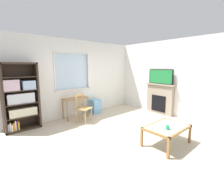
# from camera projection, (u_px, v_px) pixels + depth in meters

# --- Properties ---
(ground) EXTENTS (5.93, 5.74, 0.02)m
(ground) POSITION_uv_depth(u_px,v_px,m) (123.00, 135.00, 4.15)
(ground) COLOR beige
(wall_back_with_window) EXTENTS (4.93, 0.15, 2.70)m
(wall_back_with_window) POSITION_uv_depth(u_px,v_px,m) (77.00, 79.00, 5.72)
(wall_back_with_window) COLOR white
(wall_back_with_window) RESTS_ON ground
(wall_right) EXTENTS (0.12, 4.94, 2.70)m
(wall_right) POSITION_uv_depth(u_px,v_px,m) (173.00, 78.00, 5.61)
(wall_right) COLOR white
(wall_right) RESTS_ON ground
(bookshelf) EXTENTS (0.90, 0.38, 1.88)m
(bookshelf) POSITION_uv_depth(u_px,v_px,m) (20.00, 98.00, 4.35)
(bookshelf) COLOR #38281E
(bookshelf) RESTS_ON ground
(desk_under_window) EXTENTS (0.87, 0.42, 0.71)m
(desk_under_window) POSITION_uv_depth(u_px,v_px,m) (75.00, 101.00, 5.39)
(desk_under_window) COLOR #A37547
(desk_under_window) RESTS_ON ground
(wooden_chair) EXTENTS (0.55, 0.54, 0.90)m
(wooden_chair) POSITION_uv_depth(u_px,v_px,m) (83.00, 108.00, 5.01)
(wooden_chair) COLOR tan
(wooden_chair) RESTS_ON ground
(plastic_drawer_unit) EXTENTS (0.35, 0.40, 0.52)m
(plastic_drawer_unit) POSITION_uv_depth(u_px,v_px,m) (95.00, 106.00, 6.03)
(plastic_drawer_unit) COLOR #72ADDB
(plastic_drawer_unit) RESTS_ON ground
(fireplace) EXTENTS (0.26, 1.14, 1.13)m
(fireplace) POSITION_uv_depth(u_px,v_px,m) (160.00, 99.00, 5.91)
(fireplace) COLOR gray
(fireplace) RESTS_ON ground
(tv) EXTENTS (0.06, 0.96, 0.54)m
(tv) POSITION_uv_depth(u_px,v_px,m) (161.00, 77.00, 5.77)
(tv) COLOR black
(tv) RESTS_ON fireplace
(coffee_table) EXTENTS (1.03, 0.69, 0.44)m
(coffee_table) POSITION_uv_depth(u_px,v_px,m) (167.00, 129.00, 3.57)
(coffee_table) COLOR #8C9E99
(coffee_table) RESTS_ON ground
(sippy_cup) EXTENTS (0.07, 0.07, 0.09)m
(sippy_cup) POSITION_uv_depth(u_px,v_px,m) (167.00, 127.00, 3.38)
(sippy_cup) COLOR #33B770
(sippy_cup) RESTS_ON coffee_table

